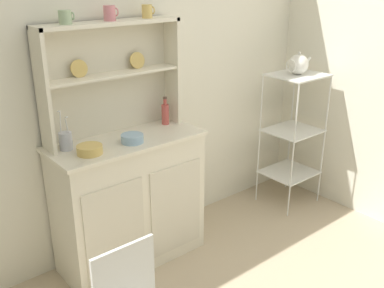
{
  "coord_description": "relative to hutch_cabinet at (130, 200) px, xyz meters",
  "views": [
    {
      "loc": [
        -1.63,
        -0.98,
        1.94
      ],
      "look_at": [
        0.1,
        1.12,
        0.87
      ],
      "focal_mm": 41.34,
      "sensor_mm": 36.0,
      "label": 1
    }
  ],
  "objects": [
    {
      "name": "bowl_mixing_large",
      "position": [
        -0.3,
        -0.07,
        0.47
      ],
      "size": [
        0.15,
        0.15,
        0.05
      ],
      "primitive_type": "cylinder",
      "color": "#DBB760",
      "rests_on": "hutch_cabinet"
    },
    {
      "name": "porcelain_teapot",
      "position": [
        1.54,
        -0.15,
        0.77
      ],
      "size": [
        0.25,
        0.16,
        0.18
      ],
      "color": "white",
      "rests_on": "bakers_rack"
    },
    {
      "name": "bowl_floral_medium",
      "position": [
        0.0,
        -0.07,
        0.47
      ],
      "size": [
        0.14,
        0.14,
        0.05
      ],
      "primitive_type": "cylinder",
      "color": "#8EB2D1",
      "rests_on": "hutch_cabinet"
    },
    {
      "name": "hutch_shelf_unit",
      "position": [
        0.0,
        0.16,
        0.87
      ],
      "size": [
        0.96,
        0.18,
        0.74
      ],
      "color": "beige",
      "rests_on": "hutch_cabinet"
    },
    {
      "name": "cup_gold_2",
      "position": [
        0.28,
        0.12,
        1.23
      ],
      "size": [
        0.08,
        0.07,
        0.08
      ],
      "color": "#DBB760",
      "rests_on": "hutch_shelf_unit"
    },
    {
      "name": "bakers_rack",
      "position": [
        1.54,
        -0.15,
        0.24
      ],
      "size": [
        0.44,
        0.38,
        1.16
      ],
      "color": "silver",
      "rests_on": "ground"
    },
    {
      "name": "cup_sage_0",
      "position": [
        -0.28,
        0.12,
        1.22
      ],
      "size": [
        0.09,
        0.07,
        0.08
      ],
      "color": "#9EB78E",
      "rests_on": "hutch_shelf_unit"
    },
    {
      "name": "cup_rose_1",
      "position": [
        0.01,
        0.12,
        1.23
      ],
      "size": [
        0.09,
        0.07,
        0.09
      ],
      "color": "#D17A84",
      "rests_on": "hutch_shelf_unit"
    },
    {
      "name": "jam_bottle",
      "position": [
        0.38,
        0.09,
        0.53
      ],
      "size": [
        0.05,
        0.05,
        0.2
      ],
      "color": "#B74C47",
      "rests_on": "hutch_cabinet"
    },
    {
      "name": "utensil_jar",
      "position": [
        -0.38,
        0.08,
        0.51
      ],
      "size": [
        0.08,
        0.08,
        0.25
      ],
      "color": "#B2B7C6",
      "rests_on": "hutch_cabinet"
    },
    {
      "name": "wall_back",
      "position": [
        0.25,
        0.26,
        0.78
      ],
      "size": [
        3.84,
        0.05,
        2.5
      ],
      "primitive_type": "cube",
      "color": "silver",
      "rests_on": "ground"
    },
    {
      "name": "hutch_cabinet",
      "position": [
        0.0,
        0.0,
        0.0
      ],
      "size": [
        1.03,
        0.45,
        0.92
      ],
      "color": "silver",
      "rests_on": "ground"
    }
  ]
}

